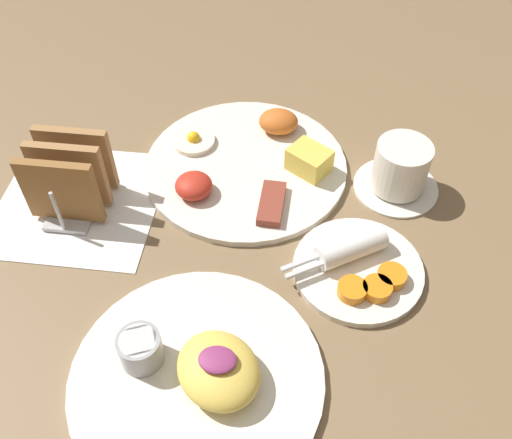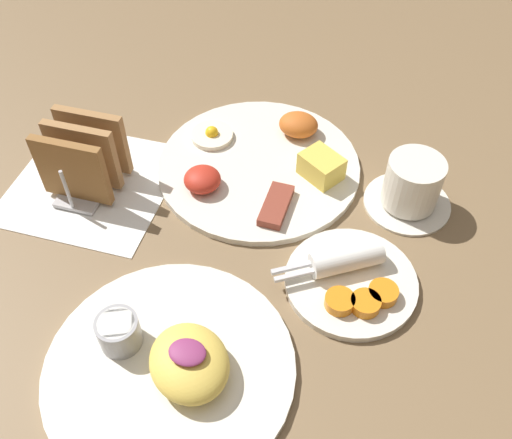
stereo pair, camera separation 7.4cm
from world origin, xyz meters
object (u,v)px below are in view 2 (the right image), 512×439
object	(u,v)px
plate_breakfast	(262,163)
plate_foreground	(171,363)
plate_condiments	(351,279)
toast_rack	(84,158)
coffee_cup	(412,186)

from	to	relation	value
plate_breakfast	plate_foreground	xyz separation A→B (m)	(-0.01, -0.34, 0.00)
plate_foreground	plate_breakfast	bearing A→B (deg)	88.03
plate_foreground	plate_condiments	bearing A→B (deg)	44.21
plate_breakfast	plate_foreground	distance (m)	0.34
plate_condiments	toast_rack	bearing A→B (deg)	169.37
plate_breakfast	plate_condiments	size ratio (longest dim) A/B	1.66
plate_breakfast	toast_rack	xyz separation A→B (m)	(-0.23, -0.10, 0.04)
coffee_cup	plate_condiments	bearing A→B (deg)	-109.22
plate_foreground	coffee_cup	bearing A→B (deg)	55.00
plate_foreground	toast_rack	xyz separation A→B (m)	(-0.22, 0.24, 0.04)
plate_condiments	coffee_cup	xyz separation A→B (m)	(0.05, 0.16, 0.02)
plate_foreground	coffee_cup	distance (m)	0.39
plate_foreground	toast_rack	world-z (taller)	toast_rack
plate_breakfast	toast_rack	bearing A→B (deg)	-156.67
toast_rack	coffee_cup	bearing A→B (deg)	10.61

